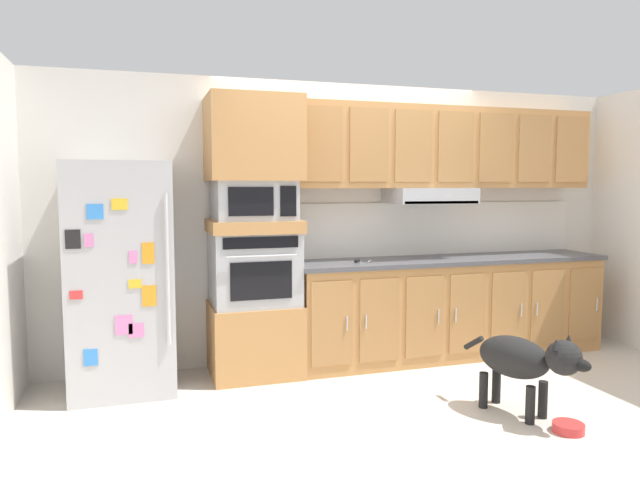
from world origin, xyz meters
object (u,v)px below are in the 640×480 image
(dog_food_bowl, at_px, (568,427))
(screwdriver, at_px, (358,261))
(microwave, at_px, (254,201))
(built_in_oven, at_px, (254,268))
(refrigerator, at_px, (121,278))
(dog, at_px, (524,360))

(dog_food_bowl, bearing_deg, screwdriver, 114.99)
(dog_food_bowl, bearing_deg, microwave, 134.05)
(microwave, bearing_deg, dog_food_bowl, -45.95)
(built_in_oven, relative_size, screwdriver, 4.17)
(refrigerator, height_order, built_in_oven, refrigerator)
(dog_food_bowl, bearing_deg, refrigerator, 148.40)
(built_in_oven, height_order, dog, built_in_oven)
(refrigerator, bearing_deg, built_in_oven, 3.71)
(microwave, distance_m, screwdriver, 1.05)
(built_in_oven, relative_size, dog_food_bowl, 3.50)
(refrigerator, xyz_separation_m, dog_food_bowl, (2.74, -1.69, -0.85))
(refrigerator, distance_m, microwave, 1.20)
(microwave, relative_size, screwdriver, 3.83)
(refrigerator, bearing_deg, microwave, 3.71)
(built_in_oven, relative_size, microwave, 1.09)
(microwave, height_order, dog_food_bowl, microwave)
(built_in_oven, distance_m, microwave, 0.56)
(dog, xyz_separation_m, dog_food_bowl, (0.12, -0.31, -0.37))
(built_in_oven, bearing_deg, refrigerator, -176.29)
(refrigerator, xyz_separation_m, screwdriver, (1.95, 0.02, 0.05))
(built_in_oven, xyz_separation_m, microwave, (0.00, -0.00, 0.56))
(screwdriver, bearing_deg, microwave, 176.81)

